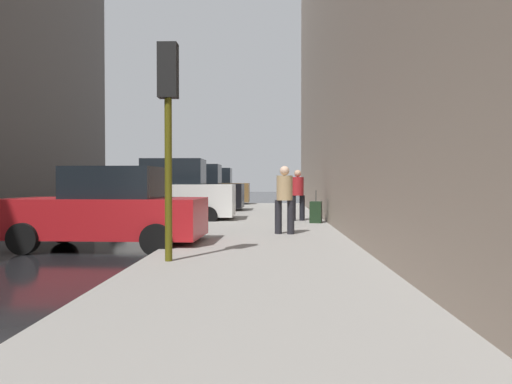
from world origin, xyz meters
TOP-DOWN VIEW (x-y plane):
  - sidewalk at (6.00, 0.00)m, footprint 4.00×40.00m
  - parked_red_hatchback at (2.65, 0.42)m, footprint 4.26×2.18m
  - parked_white_van at (2.65, 7.01)m, footprint 4.62×2.09m
  - parked_black_suv at (2.65, 12.52)m, footprint 4.62×2.11m
  - parked_bronze_suv at (2.65, 18.93)m, footprint 4.61×2.08m
  - fire_hydrant at (4.45, 7.71)m, footprint 0.42×0.22m
  - traffic_light at (4.50, -2.10)m, footprint 0.32×0.32m
  - pedestrian_in_red_jacket at (7.09, 6.48)m, footprint 0.53×0.50m
  - pedestrian_in_tan_coat at (6.54, 2.22)m, footprint 0.53×0.48m
  - rolling_suitcase at (7.63, 5.71)m, footprint 0.45×0.61m

SIDE VIEW (x-z plane):
  - sidewalk at x=6.00m, z-range 0.00..0.15m
  - rolling_suitcase at x=7.63m, z-range -0.03..1.01m
  - fire_hydrant at x=4.45m, z-range 0.15..0.85m
  - parked_red_hatchback at x=2.65m, z-range -0.05..1.74m
  - parked_white_van at x=2.65m, z-range -0.09..2.16m
  - parked_black_suv at x=2.65m, z-range -0.09..2.16m
  - parked_bronze_suv at x=2.65m, z-range -0.09..2.16m
  - pedestrian_in_red_jacket at x=7.09m, z-range 0.25..1.96m
  - pedestrian_in_tan_coat at x=6.54m, z-range 0.25..1.96m
  - traffic_light at x=4.50m, z-range 0.96..4.56m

